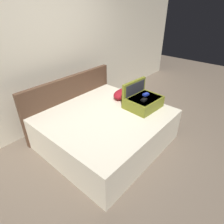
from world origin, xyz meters
TOP-DOWN VIEW (x-y plane):
  - ground_plane at (0.00, 0.00)m, footprint 12.00×12.00m
  - back_wall at (0.00, 1.65)m, footprint 8.00×0.10m
  - bed at (0.00, 0.40)m, footprint 1.86×1.69m
  - headboard at (0.00, 1.28)m, footprint 1.90×0.08m
  - hard_case_large at (0.59, 0.11)m, footprint 0.58×0.50m
  - pillow_near_headboard at (0.65, 0.56)m, footprint 0.47×0.31m

SIDE VIEW (x-z plane):
  - ground_plane at x=0.00m, z-range 0.00..0.00m
  - bed at x=0.00m, z-range 0.00..0.55m
  - headboard at x=0.00m, z-range 0.00..0.96m
  - pillow_near_headboard at x=0.65m, z-range 0.55..0.72m
  - hard_case_large at x=0.59m, z-range 0.46..0.88m
  - back_wall at x=0.00m, z-range 0.00..2.60m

